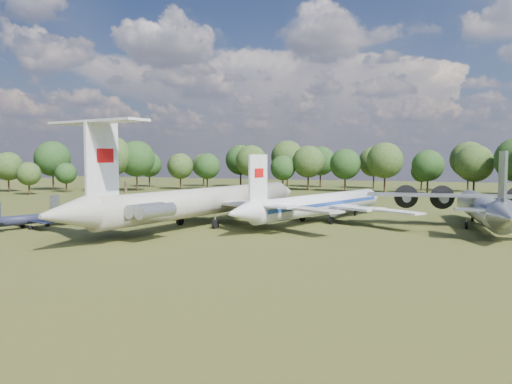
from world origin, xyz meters
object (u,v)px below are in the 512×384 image
at_px(il62_airliner, 207,207).
at_px(person_on_il62, 126,188).
at_px(tu104_jet, 320,208).
at_px(small_prop_west, 28,222).
at_px(small_prop_northwest, 80,214).
at_px(an12_transport, 483,212).

distance_m(il62_airliner, person_on_il62, 16.04).
relative_size(tu104_jet, small_prop_west, 3.21).
bearing_deg(small_prop_west, person_on_il62, 11.29).
height_order(small_prop_west, small_prop_northwest, small_prop_northwest).
distance_m(small_prop_northwest, person_on_il62, 21.39).
xyz_separation_m(tu104_jet, person_on_il62, (-18.51, -24.45, 4.18)).
distance_m(an12_transport, person_on_il62, 49.10).
bearing_deg(an12_transport, person_on_il62, -153.80).
distance_m(an12_transport, small_prop_west, 64.35).
distance_m(small_prop_west, small_prop_northwest, 8.94).
distance_m(tu104_jet, small_prop_west, 42.79).
bearing_deg(small_prop_northwest, person_on_il62, -31.11).
bearing_deg(tu104_jet, small_prop_west, -131.11).
distance_m(tu104_jet, an12_transport, 23.18).
relative_size(an12_transport, person_on_il62, 22.17).
distance_m(il62_airliner, an12_transport, 39.60).
height_order(il62_airliner, an12_transport, il62_airliner).
bearing_deg(small_prop_west, an12_transport, 41.56).
height_order(tu104_jet, person_on_il62, person_on_il62).
relative_size(il62_airliner, small_prop_west, 4.14).
relative_size(il62_airliner, tu104_jet, 1.29).
bearing_deg(small_prop_northwest, an12_transport, 17.41).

